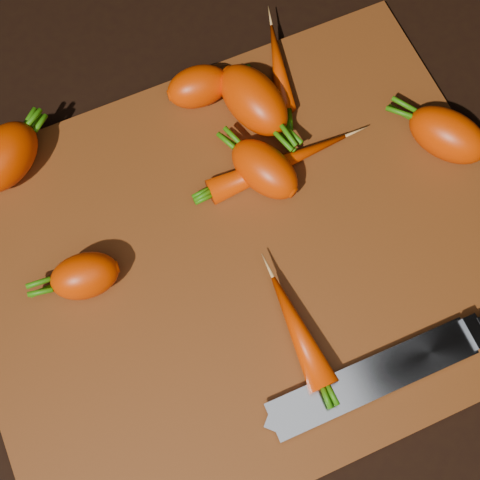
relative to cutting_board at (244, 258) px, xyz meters
name	(u,v)px	position (x,y,z in m)	size (l,w,h in m)	color
ground	(244,262)	(0.00, 0.00, -0.01)	(2.00, 2.00, 0.01)	black
cutting_board	(244,258)	(0.00, 0.00, 0.00)	(0.50, 0.40, 0.01)	#5A2A0D
carrot_0	(4,157)	(-0.17, 0.17, 0.03)	(0.08, 0.05, 0.05)	#EA3900
carrot_1	(85,276)	(-0.14, 0.03, 0.03)	(0.06, 0.04, 0.04)	#EA3900
carrot_2	(254,100)	(0.07, 0.13, 0.03)	(0.08, 0.05, 0.05)	#EA3900
carrot_3	(265,169)	(0.05, 0.06, 0.03)	(0.07, 0.04, 0.04)	#EA3900
carrot_4	(198,87)	(0.03, 0.17, 0.03)	(0.06, 0.04, 0.04)	#EA3900
carrot_5	(448,135)	(0.22, 0.03, 0.03)	(0.08, 0.05, 0.05)	#EA3900
carrot_6	(278,67)	(0.11, 0.16, 0.02)	(0.10, 0.02, 0.02)	#EA3900
carrot_7	(279,164)	(0.06, 0.07, 0.02)	(0.14, 0.02, 0.02)	#EA3900
carrot_8	(298,331)	(0.01, -0.08, 0.02)	(0.10, 0.03, 0.03)	#EA3900
knife	(392,369)	(0.07, -0.15, 0.01)	(0.31, 0.04, 0.02)	gray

